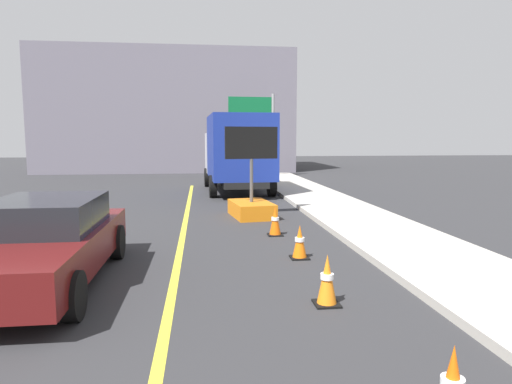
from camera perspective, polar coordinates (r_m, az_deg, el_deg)
lane_center_stripe at (r=5.19m, az=-12.17°, el=-20.35°), size 0.14×36.00×0.01m
arrow_board_trailer at (r=13.57m, az=-0.58°, el=-1.14°), size 1.60×1.94×2.70m
box_truck at (r=19.83m, az=-2.38°, el=5.20°), size 2.86×6.63×3.31m
pickup_car at (r=8.06m, az=-25.32°, el=-5.75°), size 1.98×4.67×1.38m
highway_guide_sign at (r=27.31m, az=0.53°, el=9.06°), size 2.79×0.26×5.00m
far_building_block at (r=35.43m, az=-10.85°, el=9.71°), size 17.65×9.61×8.43m
traffic_cone_mid_lane at (r=6.58m, az=8.98°, el=-10.96°), size 0.36×0.36×0.73m
traffic_cone_far_lane at (r=8.95m, az=5.55°, el=-6.32°), size 0.36×0.36×0.67m
traffic_cone_curbside at (r=11.00m, az=2.45°, el=-3.69°), size 0.36×0.36×0.72m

